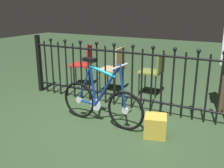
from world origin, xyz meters
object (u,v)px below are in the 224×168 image
(bicycle, at_px, (101,101))
(chair_red, at_px, (84,62))
(chair_olive, at_px, (154,70))
(display_crate, at_px, (155,126))
(chair_tan, at_px, (115,66))

(bicycle, relative_size, chair_red, 1.56)
(chair_olive, distance_m, display_crate, 1.65)
(bicycle, bearing_deg, chair_tan, 109.16)
(chair_olive, height_order, display_crate, chair_olive)
(chair_tan, bearing_deg, chair_red, 176.77)
(chair_red, xyz_separation_m, display_crate, (2.03, -1.40, -0.39))
(chair_red, distance_m, chair_olive, 1.49)
(chair_red, bearing_deg, display_crate, -34.54)
(chair_red, distance_m, display_crate, 2.49)
(bicycle, bearing_deg, chair_olive, 79.88)
(chair_red, height_order, chair_tan, chair_tan)
(chair_red, relative_size, chair_olive, 1.09)
(chair_red, distance_m, chair_tan, 0.74)
(chair_red, xyz_separation_m, chair_tan, (0.74, -0.04, -0.00))
(chair_tan, bearing_deg, chair_olive, 12.05)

